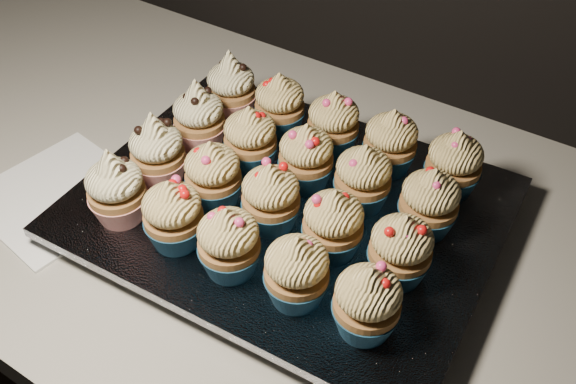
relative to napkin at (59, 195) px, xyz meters
The scene contains 24 objects.
worktop 0.44m from the napkin, 17.47° to the left, with size 2.44×0.64×0.04m, color beige.
napkin is the anchor object (origin of this frame).
baking_tray 0.28m from the napkin, 23.60° to the left, with size 0.42×0.32×0.02m, color black.
foil_lining 0.28m from the napkin, 23.60° to the left, with size 0.45×0.35×0.01m, color silver.
cupcake_0 0.14m from the napkin, ahead, with size 0.06×0.06×0.10m.
cupcake_1 0.20m from the napkin, ahead, with size 0.06×0.06×0.08m.
cupcake_2 0.27m from the napkin, ahead, with size 0.06×0.06×0.08m.
cupcake_3 0.34m from the napkin, ahead, with size 0.06×0.06×0.08m.
cupcake_4 0.41m from the napkin, ahead, with size 0.06×0.06×0.08m.
cupcake_5 0.15m from the napkin, 31.04° to the left, with size 0.06×0.06×0.10m.
cupcake_6 0.21m from the napkin, 20.82° to the left, with size 0.06×0.06×0.08m.
cupcake_7 0.28m from the napkin, 16.20° to the left, with size 0.06×0.06×0.08m.
cupcake_8 0.35m from the napkin, 13.13° to the left, with size 0.06×0.06×0.08m.
cupcake_9 0.42m from the napkin, 11.68° to the left, with size 0.06×0.06×0.08m.
cupcake_10 0.19m from the napkin, 52.13° to the left, with size 0.06×0.06×0.10m.
cupcake_11 0.24m from the napkin, 37.93° to the left, with size 0.06×0.06×0.08m.
cupcake_12 0.30m from the napkin, 30.67° to the left, with size 0.06×0.06×0.08m.
cupcake_13 0.37m from the napkin, 25.45° to the left, with size 0.06×0.06×0.08m.
cupcake_14 0.44m from the napkin, 21.60° to the left, with size 0.06×0.06×0.08m.
cupcake_15 0.25m from the napkin, 63.89° to the left, with size 0.06×0.06×0.10m.
cupcake_16 0.29m from the napkin, 51.16° to the left, with size 0.06×0.06×0.08m.
cupcake_17 0.34m from the napkin, 41.57° to the left, with size 0.06×0.06×0.08m.
cupcake_18 0.40m from the napkin, 35.07° to the left, with size 0.06×0.06×0.08m.
cupcake_19 0.47m from the napkin, 29.98° to the left, with size 0.06×0.06×0.08m.
Camera 1 is at (0.11, 1.25, 1.43)m, focal length 40.00 mm.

